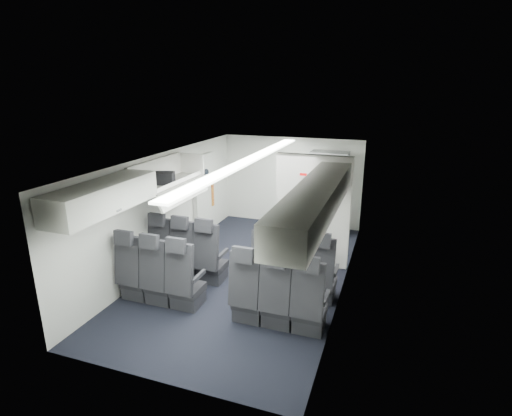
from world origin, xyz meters
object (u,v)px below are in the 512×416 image
Objects in this scene: galley_unit at (328,192)px; boarding_door at (205,195)px; seat_row_mid at (215,290)px; seat_row_front at (238,265)px; flight_attendant at (289,213)px; carry_on_bag at (163,179)px.

galley_unit is 2.84m from boarding_door.
seat_row_front is at bearing 90.00° from seat_row_mid.
galley_unit is 1.42m from flight_attendant.
galley_unit is 4.02m from carry_on_bag.
seat_row_mid is 4.30m from galley_unit.
seat_row_mid is at bearing -54.28° from carry_on_bag.
carry_on_bag reaches higher than seat_row_mid.
seat_row_front is at bearing 169.42° from flight_attendant.
flight_attendant is at bearing 82.75° from seat_row_mid.
boarding_door is at bearing 86.72° from flight_attendant.
seat_row_front is 1.75× the size of galley_unit.
flight_attendant reaches higher than seat_row_front.
flight_attendant is (-0.58, -1.28, -0.18)m from galley_unit.
carry_on_bag reaches higher than seat_row_front.
seat_row_mid is 1.75× the size of galley_unit.
seat_row_mid is 3.45m from boarding_door.
seat_row_mid is at bearing -102.88° from galley_unit.
seat_row_mid is (0.00, -0.90, 0.00)m from seat_row_front.
carry_on_bag is (-1.80, -1.84, 1.00)m from flight_attendant.
galley_unit reaches higher than flight_attendant.
flight_attendant is at bearing -114.54° from galley_unit.
seat_row_front is at bearing -106.28° from galley_unit.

